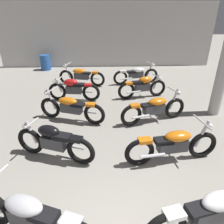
# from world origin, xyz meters

# --- Properties ---
(back_wall) EXTENTS (12.57, 0.24, 3.60)m
(back_wall) POSITION_xyz_m (0.00, 11.63, 1.80)
(back_wall) COLOR #BCBAB7
(back_wall) RESTS_ON ground
(support_pillar) EXTENTS (0.36, 0.36, 3.20)m
(support_pillar) POSITION_xyz_m (3.44, 4.93, 1.60)
(support_pillar) COLOR #BCBAB7
(support_pillar) RESTS_ON ground
(motorcycle_left_row_0) EXTENTS (2.07, 0.98, 0.97)m
(motorcycle_left_row_0) POSITION_xyz_m (-1.29, 0.93, 0.45)
(motorcycle_left_row_0) COLOR black
(motorcycle_left_row_0) RESTS_ON ground
(motorcycle_left_row_1) EXTENTS (1.89, 0.79, 0.88)m
(motorcycle_left_row_1) POSITION_xyz_m (-1.37, 2.80, 0.46)
(motorcycle_left_row_1) COLOR black
(motorcycle_left_row_1) RESTS_ON ground
(motorcycle_left_row_2) EXTENTS (2.08, 0.95, 0.97)m
(motorcycle_left_row_2) POSITION_xyz_m (-1.23, 4.61, 0.45)
(motorcycle_left_row_2) COLOR black
(motorcycle_left_row_2) RESTS_ON ground
(motorcycle_left_row_3) EXTENTS (1.97, 0.50, 0.88)m
(motorcycle_left_row_3) POSITION_xyz_m (-1.35, 6.24, 0.46)
(motorcycle_left_row_3) COLOR black
(motorcycle_left_row_3) RESTS_ON ground
(motorcycle_left_row_4) EXTENTS (2.13, 0.81, 0.97)m
(motorcycle_left_row_4) POSITION_xyz_m (-1.23, 8.02, 0.45)
(motorcycle_left_row_4) COLOR black
(motorcycle_left_row_4) RESTS_ON ground
(motorcycle_right_row_0) EXTENTS (2.14, 0.81, 0.97)m
(motorcycle_right_row_0) POSITION_xyz_m (1.35, 0.90, 0.45)
(motorcycle_right_row_0) COLOR black
(motorcycle_right_row_0) RESTS_ON ground
(motorcycle_right_row_1) EXTENTS (2.16, 0.70, 0.97)m
(motorcycle_right_row_1) POSITION_xyz_m (1.29, 2.59, 0.45)
(motorcycle_right_row_1) COLOR black
(motorcycle_right_row_1) RESTS_ON ground
(motorcycle_right_row_2) EXTENTS (2.11, 0.90, 0.97)m
(motorcycle_right_row_2) POSITION_xyz_m (1.30, 4.46, 0.45)
(motorcycle_right_row_2) COLOR black
(motorcycle_right_row_2) RESTS_ON ground
(motorcycle_right_row_3) EXTENTS (1.95, 0.65, 0.88)m
(motorcycle_right_row_3) POSITION_xyz_m (1.29, 6.41, 0.46)
(motorcycle_right_row_3) COLOR black
(motorcycle_right_row_3) RESTS_ON ground
(motorcycle_right_row_4) EXTENTS (2.15, 0.77, 0.97)m
(motorcycle_right_row_4) POSITION_xyz_m (1.30, 8.14, 0.45)
(motorcycle_right_row_4) COLOR black
(motorcycle_right_row_4) RESTS_ON ground
(oil_drum) EXTENTS (0.59, 0.59, 0.85)m
(oil_drum) POSITION_xyz_m (-3.55, 10.87, 0.43)
(oil_drum) COLOR #23519E
(oil_drum) RESTS_ON ground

